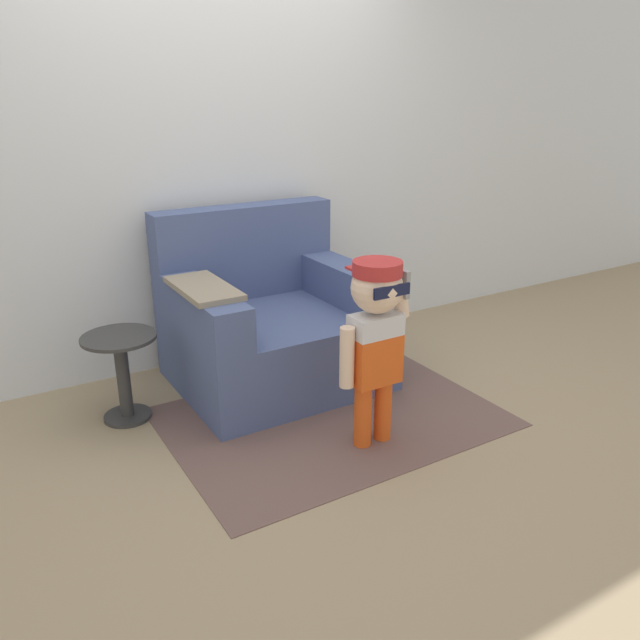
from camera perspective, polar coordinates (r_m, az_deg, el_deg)
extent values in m
plane|color=#998466|center=(3.58, -3.53, -7.00)|extent=(10.00, 10.00, 0.00)
cube|color=silver|center=(3.91, -9.51, 15.04)|extent=(10.00, 0.05, 2.60)
cube|color=#475684|center=(3.68, -4.02, -2.52)|extent=(1.13, 0.98, 0.43)
cube|color=#475684|center=(3.86, -6.93, 6.26)|extent=(1.13, 0.18, 0.56)
cube|color=#475684|center=(3.31, -10.48, 0.73)|extent=(0.21, 0.80, 0.23)
cube|color=#475684|center=(3.71, 2.80, 3.17)|extent=(0.21, 0.80, 0.23)
cube|color=gray|center=(3.27, -10.62, 2.90)|extent=(0.25, 0.54, 0.03)
cylinder|color=#E05119|center=(3.05, 3.93, -8.68)|extent=(0.09, 0.09, 0.33)
cylinder|color=#E05119|center=(3.11, 5.76, -8.11)|extent=(0.09, 0.09, 0.33)
cube|color=#E05119|center=(2.95, 5.01, -3.56)|extent=(0.24, 0.14, 0.24)
cube|color=silver|center=(2.89, 5.11, -0.44)|extent=(0.24, 0.14, 0.10)
sphere|color=beige|center=(2.83, 5.23, 2.97)|extent=(0.24, 0.24, 0.24)
cylinder|color=#B22828|center=(2.81, 5.28, 4.73)|extent=(0.23, 0.23, 0.07)
cube|color=#B22828|center=(2.90, 4.00, 4.76)|extent=(0.14, 0.11, 0.01)
cube|color=#0F1433|center=(2.74, 6.59, 2.62)|extent=(0.19, 0.01, 0.05)
cylinder|color=beige|center=(2.85, 2.52, -3.43)|extent=(0.07, 0.07, 0.29)
cylinder|color=beige|center=(2.94, 7.39, 1.86)|extent=(0.10, 0.07, 0.17)
cube|color=gray|center=(2.90, 7.64, 3.29)|extent=(0.02, 0.07, 0.13)
cylinder|color=#333333|center=(3.50, -17.15, -8.37)|extent=(0.25, 0.25, 0.02)
cylinder|color=#333333|center=(3.41, -17.52, -5.18)|extent=(0.07, 0.07, 0.45)
cylinder|color=#333333|center=(3.32, -17.94, -1.53)|extent=(0.38, 0.38, 0.02)
cube|color=brown|center=(3.36, 1.09, -8.84)|extent=(1.69, 1.23, 0.01)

